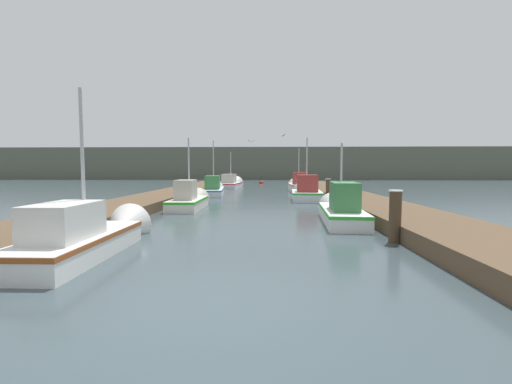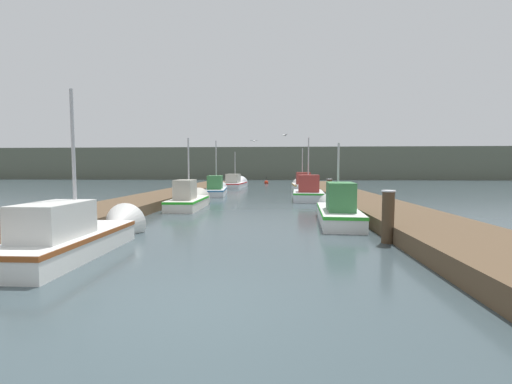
{
  "view_description": "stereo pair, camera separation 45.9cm",
  "coord_description": "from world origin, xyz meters",
  "px_view_note": "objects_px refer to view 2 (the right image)",
  "views": [
    {
      "loc": [
        0.78,
        -4.71,
        2.02
      ],
      "look_at": [
        0.1,
        13.38,
        0.73
      ],
      "focal_mm": 24.0,
      "sensor_mm": 36.0,
      "label": 1
    },
    {
      "loc": [
        1.24,
        -4.69,
        2.02
      ],
      "look_at": [
        0.1,
        13.38,
        0.73
      ],
      "focal_mm": 24.0,
      "sensor_mm": 36.0,
      "label": 2
    }
  ],
  "objects_px": {
    "fishing_boat_5": "(302,185)",
    "mooring_piling_0": "(388,217)",
    "fishing_boat_0": "(83,234)",
    "mooring_piling_2": "(329,191)",
    "fishing_boat_2": "(190,200)",
    "mooring_piling_1": "(51,228)",
    "channel_buoy": "(266,182)",
    "fishing_boat_1": "(337,209)",
    "fishing_boat_4": "(216,189)",
    "seagull_1": "(284,135)",
    "fishing_boat_3": "(308,192)",
    "fishing_boat_6": "(236,183)",
    "seagull_lead": "(254,141)"
  },
  "relations": [
    {
      "from": "mooring_piling_1",
      "to": "mooring_piling_2",
      "type": "relative_size",
      "value": 0.8
    },
    {
      "from": "fishing_boat_5",
      "to": "mooring_piling_2",
      "type": "relative_size",
      "value": 3.92
    },
    {
      "from": "fishing_boat_0",
      "to": "fishing_boat_2",
      "type": "bearing_deg",
      "value": 87.52
    },
    {
      "from": "fishing_boat_2",
      "to": "fishing_boat_4",
      "type": "height_order",
      "value": "fishing_boat_4"
    },
    {
      "from": "mooring_piling_2",
      "to": "channel_buoy",
      "type": "xyz_separation_m",
      "value": [
        -4.44,
        23.47,
        -0.55
      ]
    },
    {
      "from": "fishing_boat_5",
      "to": "fishing_boat_0",
      "type": "bearing_deg",
      "value": -107.95
    },
    {
      "from": "fishing_boat_4",
      "to": "mooring_piling_1",
      "type": "height_order",
      "value": "fishing_boat_4"
    },
    {
      "from": "mooring_piling_0",
      "to": "seagull_lead",
      "type": "bearing_deg",
      "value": 105.92
    },
    {
      "from": "mooring_piling_2",
      "to": "channel_buoy",
      "type": "height_order",
      "value": "mooring_piling_2"
    },
    {
      "from": "fishing_boat_6",
      "to": "mooring_piling_2",
      "type": "distance_m",
      "value": 17.0
    },
    {
      "from": "fishing_boat_4",
      "to": "mooring_piling_1",
      "type": "relative_size",
      "value": 5.4
    },
    {
      "from": "fishing_boat_4",
      "to": "seagull_lead",
      "type": "xyz_separation_m",
      "value": [
        2.84,
        0.22,
        3.6
      ]
    },
    {
      "from": "fishing_boat_6",
      "to": "seagull_lead",
      "type": "bearing_deg",
      "value": -71.22
    },
    {
      "from": "fishing_boat_4",
      "to": "mooring_piling_0",
      "type": "height_order",
      "value": "fishing_boat_4"
    },
    {
      "from": "fishing_boat_1",
      "to": "mooring_piling_0",
      "type": "relative_size",
      "value": 3.76
    },
    {
      "from": "seagull_lead",
      "to": "mooring_piling_0",
      "type": "bearing_deg",
      "value": -89.08
    },
    {
      "from": "fishing_boat_0",
      "to": "fishing_boat_6",
      "type": "distance_m",
      "value": 27.46
    },
    {
      "from": "fishing_boat_3",
      "to": "fishing_boat_6",
      "type": "xyz_separation_m",
      "value": [
        -6.27,
        13.65,
        -0.06
      ]
    },
    {
      "from": "fishing_boat_2",
      "to": "mooring_piling_1",
      "type": "height_order",
      "value": "fishing_boat_2"
    },
    {
      "from": "mooring_piling_0",
      "to": "fishing_boat_5",
      "type": "bearing_deg",
      "value": 92.3
    },
    {
      "from": "fishing_boat_4",
      "to": "mooring_piling_2",
      "type": "xyz_separation_m",
      "value": [
        7.64,
        -5.59,
        0.26
      ]
    },
    {
      "from": "mooring_piling_0",
      "to": "mooring_piling_2",
      "type": "xyz_separation_m",
      "value": [
        0.06,
        10.8,
        -0.02
      ]
    },
    {
      "from": "seagull_lead",
      "to": "fishing_boat_3",
      "type": "bearing_deg",
      "value": -63.08
    },
    {
      "from": "fishing_boat_4",
      "to": "mooring_piling_2",
      "type": "height_order",
      "value": "fishing_boat_4"
    },
    {
      "from": "fishing_boat_1",
      "to": "fishing_boat_3",
      "type": "xyz_separation_m",
      "value": [
        -0.33,
        8.72,
        0.02
      ]
    },
    {
      "from": "fishing_boat_0",
      "to": "fishing_boat_3",
      "type": "height_order",
      "value": "fishing_boat_3"
    },
    {
      "from": "fishing_boat_2",
      "to": "channel_buoy",
      "type": "height_order",
      "value": "fishing_boat_2"
    },
    {
      "from": "fishing_boat_2",
      "to": "seagull_1",
      "type": "bearing_deg",
      "value": 51.38
    },
    {
      "from": "mooring_piling_0",
      "to": "seagull_1",
      "type": "height_order",
      "value": "seagull_1"
    },
    {
      "from": "channel_buoy",
      "to": "seagull_lead",
      "type": "relative_size",
      "value": 1.83
    },
    {
      "from": "fishing_boat_5",
      "to": "seagull_1",
      "type": "xyz_separation_m",
      "value": [
        -1.68,
        -6.76,
        3.69
      ]
    },
    {
      "from": "fishing_boat_0",
      "to": "mooring_piling_2",
      "type": "bearing_deg",
      "value": 56.95
    },
    {
      "from": "fishing_boat_2",
      "to": "mooring_piling_2",
      "type": "bearing_deg",
      "value": 22.55
    },
    {
      "from": "fishing_boat_0",
      "to": "fishing_boat_4",
      "type": "height_order",
      "value": "fishing_boat_4"
    },
    {
      "from": "fishing_boat_0",
      "to": "fishing_boat_3",
      "type": "distance_m",
      "value": 15.32
    },
    {
      "from": "fishing_boat_5",
      "to": "mooring_piling_1",
      "type": "height_order",
      "value": "fishing_boat_5"
    },
    {
      "from": "fishing_boat_1",
      "to": "seagull_1",
      "type": "distance_m",
      "value": 10.91
    },
    {
      "from": "fishing_boat_3",
      "to": "channel_buoy",
      "type": "bearing_deg",
      "value": 102.0
    },
    {
      "from": "fishing_boat_6",
      "to": "mooring_piling_0",
      "type": "xyz_separation_m",
      "value": [
        7.29,
        -26.13,
        0.31
      ]
    },
    {
      "from": "fishing_boat_2",
      "to": "mooring_piling_0",
      "type": "height_order",
      "value": "fishing_boat_2"
    },
    {
      "from": "fishing_boat_3",
      "to": "fishing_boat_5",
      "type": "relative_size",
      "value": 0.84
    },
    {
      "from": "fishing_boat_0",
      "to": "fishing_boat_6",
      "type": "bearing_deg",
      "value": 88.7
    },
    {
      "from": "fishing_boat_6",
      "to": "mooring_piling_1",
      "type": "xyz_separation_m",
      "value": [
        -1.19,
        -27.44,
        0.15
      ]
    },
    {
      "from": "fishing_boat_5",
      "to": "mooring_piling_0",
      "type": "bearing_deg",
      "value": -88.29
    },
    {
      "from": "mooring_piling_0",
      "to": "fishing_boat_0",
      "type": "bearing_deg",
      "value": -170.2
    },
    {
      "from": "fishing_boat_2",
      "to": "mooring_piling_1",
      "type": "distance_m",
      "value": 9.0
    },
    {
      "from": "fishing_boat_0",
      "to": "seagull_lead",
      "type": "bearing_deg",
      "value": 80.19
    },
    {
      "from": "fishing_boat_0",
      "to": "mooring_piling_1",
      "type": "height_order",
      "value": "fishing_boat_0"
    },
    {
      "from": "mooring_piling_0",
      "to": "channel_buoy",
      "type": "relative_size",
      "value": 1.39
    },
    {
      "from": "fishing_boat_1",
      "to": "fishing_boat_4",
      "type": "distance_m",
      "value": 14.39
    }
  ]
}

